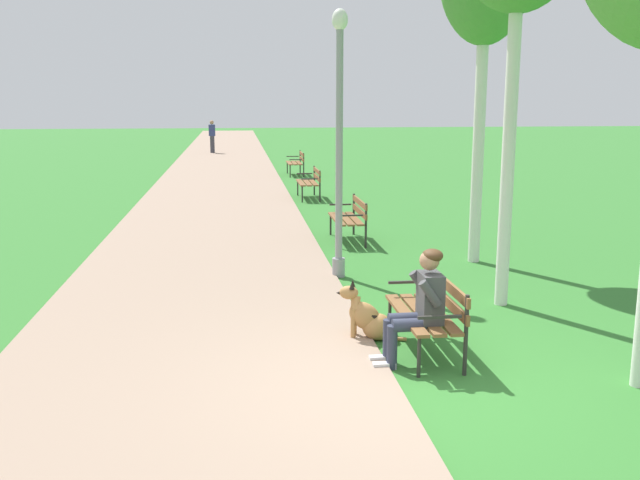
# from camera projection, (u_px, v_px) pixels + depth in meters

# --- Properties ---
(ground_plane) EXTENTS (120.00, 120.00, 0.00)m
(ground_plane) POSITION_uv_depth(u_px,v_px,m) (419.00, 388.00, 6.95)
(ground_plane) COLOR #33752D
(paved_path) EXTENTS (4.14, 60.00, 0.04)m
(paved_path) POSITION_uv_depth(u_px,v_px,m) (223.00, 164.00, 30.05)
(paved_path) COLOR gray
(paved_path) RESTS_ON ground
(park_bench_near) EXTENTS (0.55, 1.50, 0.85)m
(park_bench_near) POSITION_uv_depth(u_px,v_px,m) (430.00, 308.00, 7.82)
(park_bench_near) COLOR brown
(park_bench_near) RESTS_ON ground
(park_bench_mid) EXTENTS (0.55, 1.50, 0.85)m
(park_bench_mid) POSITION_uv_depth(u_px,v_px,m) (350.00, 216.00, 13.92)
(park_bench_mid) COLOR brown
(park_bench_mid) RESTS_ON ground
(park_bench_far) EXTENTS (0.55, 1.50, 0.85)m
(park_bench_far) POSITION_uv_depth(u_px,v_px,m) (311.00, 180.00, 19.81)
(park_bench_far) COLOR brown
(park_bench_far) RESTS_ON ground
(park_bench_furthest) EXTENTS (0.55, 1.50, 0.85)m
(park_bench_furthest) POSITION_uv_depth(u_px,v_px,m) (297.00, 161.00, 25.73)
(park_bench_furthest) COLOR brown
(park_bench_furthest) RESTS_ON ground
(person_seated_on_near_bench) EXTENTS (0.74, 0.49, 1.25)m
(person_seated_on_near_bench) POSITION_uv_depth(u_px,v_px,m) (420.00, 302.00, 7.44)
(person_seated_on_near_bench) COLOR #33384C
(person_seated_on_near_bench) RESTS_ON ground
(dog_shepherd) EXTENTS (0.82, 0.40, 0.71)m
(dog_shepherd) POSITION_uv_depth(u_px,v_px,m) (369.00, 318.00, 8.29)
(dog_shepherd) COLOR #B27F47
(dog_shepherd) RESTS_ON ground
(lamp_post_near) EXTENTS (0.24, 0.24, 4.07)m
(lamp_post_near) POSITION_uv_depth(u_px,v_px,m) (339.00, 143.00, 10.84)
(lamp_post_near) COLOR gray
(lamp_post_near) RESTS_ON ground
(pedestrian_distant) EXTENTS (0.32, 0.22, 1.65)m
(pedestrian_distant) POSITION_uv_depth(u_px,v_px,m) (212.00, 137.00, 35.59)
(pedestrian_distant) COLOR #383842
(pedestrian_distant) RESTS_ON ground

